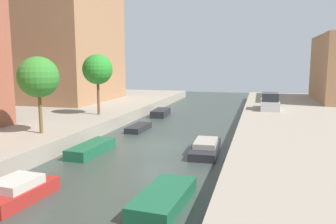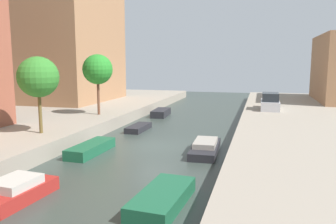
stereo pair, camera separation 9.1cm
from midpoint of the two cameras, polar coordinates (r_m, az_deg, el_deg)
The scene contains 10 objects.
ground_plane at distance 22.70m, azimuth -1.74°, elevation -5.81°, with size 84.00×84.00×0.00m, color #333D38.
street_tree_2 at distance 23.11m, azimuth -20.89°, elevation 5.49°, with size 2.60×2.60×4.94m.
street_tree_3 at distance 30.09m, azimuth -11.67°, elevation 7.01°, with size 2.60×2.60×5.25m.
parked_car at distance 34.41m, azimuth 16.87°, elevation 1.55°, with size 1.74×4.29×1.64m.
moored_boat_left_1 at distance 15.37m, azimuth -24.03°, elevation -12.05°, with size 1.90×3.42×0.93m.
moored_boat_left_2 at distance 21.48m, azimuth -12.71°, elevation -5.99°, with size 1.47×4.10×0.62m.
moored_boat_left_3 at distance 27.89m, azimuth -4.90°, elevation -2.67°, with size 1.26×3.26×0.46m.
moored_boat_left_4 at distance 35.21m, azimuth -1.13°, elevation -0.13°, with size 1.63×3.65×0.69m.
moored_boat_right_1 at distance 13.65m, azimuth -0.72°, elevation -14.31°, with size 1.88×4.05×0.61m.
moored_boat_right_2 at distance 21.24m, azimuth 6.43°, elevation -5.95°, with size 1.73×4.60×0.78m.
Camera 2 is at (6.53, -21.01, 5.58)m, focal length 36.23 mm.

